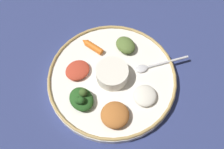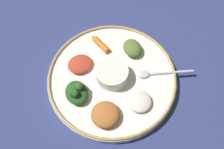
{
  "view_description": "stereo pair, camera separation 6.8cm",
  "coord_description": "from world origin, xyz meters",
  "px_view_note": "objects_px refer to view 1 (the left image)",
  "views": [
    {
      "loc": [
        0.05,
        -0.32,
        0.63
      ],
      "look_at": [
        0.0,
        0.0,
        0.04
      ],
      "focal_mm": 41.46,
      "sensor_mm": 36.0,
      "label": 1
    },
    {
      "loc": [
        0.12,
        -0.3,
        0.63
      ],
      "look_at": [
        0.0,
        0.0,
        0.04
      ],
      "focal_mm": 41.46,
      "sensor_mm": 36.0,
      "label": 2
    }
  ],
  "objects_px": {
    "carrot_near_spoon": "(92,46)",
    "center_bowl": "(112,73)",
    "spoon": "(153,66)",
    "greens_pile": "(81,99)"
  },
  "relations": [
    {
      "from": "center_bowl",
      "to": "greens_pile",
      "type": "bearing_deg",
      "value": -127.75
    },
    {
      "from": "spoon",
      "to": "greens_pile",
      "type": "relative_size",
      "value": 1.61
    },
    {
      "from": "greens_pile",
      "to": "carrot_near_spoon",
      "type": "distance_m",
      "value": 0.17
    },
    {
      "from": "greens_pile",
      "to": "carrot_near_spoon",
      "type": "bearing_deg",
      "value": 92.56
    },
    {
      "from": "spoon",
      "to": "carrot_near_spoon",
      "type": "distance_m",
      "value": 0.18
    },
    {
      "from": "spoon",
      "to": "greens_pile",
      "type": "bearing_deg",
      "value": -141.62
    },
    {
      "from": "greens_pile",
      "to": "center_bowl",
      "type": "bearing_deg",
      "value": 52.25
    },
    {
      "from": "spoon",
      "to": "greens_pile",
      "type": "height_order",
      "value": "greens_pile"
    },
    {
      "from": "carrot_near_spoon",
      "to": "center_bowl",
      "type": "bearing_deg",
      "value": -49.57
    },
    {
      "from": "center_bowl",
      "to": "carrot_near_spoon",
      "type": "height_order",
      "value": "center_bowl"
    }
  ]
}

